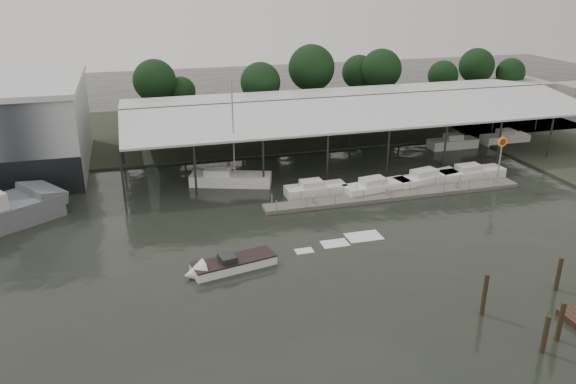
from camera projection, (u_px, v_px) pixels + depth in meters
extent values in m
plane|color=black|center=(281.00, 260.00, 45.36)|extent=(200.00, 200.00, 0.00)
cube|color=#313729|center=(207.00, 129.00, 82.96)|extent=(140.00, 30.00, 0.30)
cube|color=#292B2D|center=(352.00, 97.00, 72.27)|extent=(58.00, 0.40, 0.30)
cylinder|color=#292B2D|center=(122.00, 176.00, 56.11)|extent=(0.24, 0.24, 5.50)
cylinder|color=#292B2D|center=(121.00, 121.00, 76.72)|extent=(0.24, 0.24, 5.50)
cylinder|color=#292B2D|center=(490.00, 97.00, 91.35)|extent=(0.24, 0.24, 5.50)
cube|color=#67635B|center=(396.00, 195.00, 58.03)|extent=(28.00, 2.00, 0.40)
cylinder|color=#939598|center=(276.00, 206.00, 53.73)|extent=(0.10, 0.10, 1.20)
cylinder|color=#939598|center=(500.00, 176.00, 61.90)|extent=(0.10, 0.10, 1.20)
cube|color=#939598|center=(387.00, 192.00, 57.60)|extent=(0.30, 0.30, 0.70)
cylinder|color=#939598|center=(499.00, 164.00, 60.22)|extent=(0.16, 0.16, 5.00)
cylinder|color=yellow|center=(502.00, 142.00, 59.31)|extent=(1.10, 0.12, 1.10)
cylinder|color=red|center=(503.00, 142.00, 59.24)|extent=(0.70, 0.05, 0.70)
cube|color=#9D928A|center=(516.00, 92.00, 98.83)|extent=(10.00, 8.00, 4.00)
cube|color=slate|center=(42.00, 193.00, 54.08)|extent=(5.24, 5.80, 1.74)
cube|color=white|center=(231.00, 180.00, 61.40)|extent=(9.13, 5.26, 1.40)
cube|color=silver|center=(218.00, 172.00, 61.14)|extent=(3.23, 2.59, 0.80)
cylinder|color=#939598|center=(233.00, 130.00, 59.31)|extent=(0.16, 0.16, 10.65)
cylinder|color=#939598|center=(220.00, 168.00, 60.94)|extent=(3.36, 1.23, 0.12)
cube|color=white|center=(234.00, 264.00, 44.03)|extent=(6.89, 3.29, 0.90)
cone|color=white|center=(194.00, 274.00, 42.65)|extent=(1.97, 2.28, 2.00)
cube|color=black|center=(234.00, 260.00, 43.89)|extent=(6.90, 3.35, 0.12)
cube|color=#292B2D|center=(227.00, 258.00, 43.57)|extent=(1.46, 1.61, 0.50)
cube|color=white|center=(304.00, 251.00, 46.85)|extent=(2.30, 1.50, 0.04)
cube|color=white|center=(335.00, 243.00, 48.13)|extent=(3.10, 2.00, 0.04)
cube|color=white|center=(364.00, 236.00, 49.41)|extent=(3.90, 2.50, 0.04)
cube|color=white|center=(316.00, 190.00, 58.53)|extent=(6.52, 2.43, 1.10)
cube|color=silver|center=(311.00, 184.00, 58.12)|extent=(2.31, 1.69, 0.70)
cube|color=white|center=(377.00, 188.00, 59.20)|extent=(7.69, 3.25, 1.10)
cube|color=silver|center=(373.00, 181.00, 58.79)|extent=(2.81, 1.96, 0.70)
cube|color=white|center=(428.00, 179.00, 61.68)|extent=(8.53, 3.99, 1.10)
cube|color=silver|center=(424.00, 173.00, 61.26)|extent=(3.17, 2.21, 0.70)
cube|color=white|center=(471.00, 174.00, 63.23)|extent=(7.86, 2.67, 1.10)
cube|color=silver|center=(468.00, 168.00, 62.81)|extent=(2.80, 1.77, 0.70)
cylinder|color=#362A1B|center=(560.00, 326.00, 35.13)|extent=(0.32, 0.32, 3.33)
cylinder|color=#362A1B|center=(544.00, 338.00, 34.04)|extent=(0.32, 0.32, 3.19)
cylinder|color=#362A1B|center=(484.00, 298.00, 37.77)|extent=(0.32, 0.32, 3.67)
cylinder|color=#362A1B|center=(558.00, 278.00, 40.79)|extent=(0.32, 0.32, 3.22)
cylinder|color=#312116|center=(157.00, 108.00, 86.16)|extent=(0.50, 0.50, 4.62)
sphere|color=#163717|center=(155.00, 81.00, 84.64)|extent=(6.46, 6.46, 6.46)
cylinder|color=#312116|center=(182.00, 110.00, 88.13)|extent=(0.50, 0.50, 3.22)
sphere|color=#163717|center=(181.00, 91.00, 87.07)|extent=(4.51, 4.51, 4.51)
cylinder|color=#312116|center=(261.00, 108.00, 86.74)|extent=(0.50, 0.50, 4.37)
sphere|color=#163717|center=(260.00, 82.00, 85.31)|extent=(6.12, 6.12, 6.12)
cylinder|color=#312116|center=(311.00, 97.00, 91.61)|extent=(0.50, 0.50, 5.31)
sphere|color=#163717|center=(312.00, 68.00, 89.86)|extent=(7.44, 7.44, 7.44)
cylinder|color=#312116|center=(358.00, 94.00, 97.22)|extent=(0.50, 0.50, 4.15)
sphere|color=#163717|center=(359.00, 72.00, 95.85)|extent=(5.81, 5.81, 5.81)
cylinder|color=#312116|center=(380.00, 95.00, 94.77)|extent=(0.50, 0.50, 4.79)
sphere|color=#163717|center=(381.00, 69.00, 93.19)|extent=(6.71, 6.71, 6.71)
cylinder|color=#312116|center=(441.00, 95.00, 97.71)|extent=(0.50, 0.50, 3.67)
sphere|color=#163717|center=(443.00, 76.00, 96.50)|extent=(5.14, 5.14, 5.14)
cylinder|color=#312116|center=(474.00, 88.00, 101.22)|extent=(0.50, 0.50, 4.44)
sphere|color=#163717|center=(477.00, 66.00, 99.76)|extent=(6.21, 6.21, 6.21)
cylinder|color=#312116|center=(508.00, 91.00, 101.18)|extent=(0.50, 0.50, 3.62)
sphere|color=#163717|center=(510.00, 72.00, 99.99)|extent=(5.07, 5.07, 5.07)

